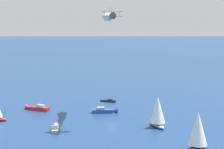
{
  "coord_description": "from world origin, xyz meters",
  "views": [
    {
      "loc": [
        74.71,
        104.87,
        35.56
      ],
      "look_at": [
        0.0,
        0.0,
        17.8
      ],
      "focal_mm": 60.23,
      "sensor_mm": 36.0,
      "label": 1
    }
  ],
  "objects_px": {
    "motorboat_inshore": "(106,111)",
    "motorboat_far_stbd": "(108,101)",
    "sailboat_trailing": "(198,131)",
    "sailboat_ahead": "(158,111)",
    "biplane_lead": "(112,15)",
    "motorboat_far_port": "(36,108)",
    "wingwalker_lead": "(112,9)",
    "motorboat_near_centre": "(55,128)"
  },
  "relations": [
    {
      "from": "wingwalker_lead",
      "to": "motorboat_far_port",
      "type": "bearing_deg",
      "value": -71.17
    },
    {
      "from": "wingwalker_lead",
      "to": "biplane_lead",
      "type": "bearing_deg",
      "value": 169.15
    },
    {
      "from": "wingwalker_lead",
      "to": "motorboat_far_stbd",
      "type": "bearing_deg",
      "value": -122.46
    },
    {
      "from": "motorboat_far_port",
      "to": "sailboat_trailing",
      "type": "relative_size",
      "value": 0.83
    },
    {
      "from": "biplane_lead",
      "to": "wingwalker_lead",
      "type": "xyz_separation_m",
      "value": [
        0.04,
        -0.01,
        2.15
      ]
    },
    {
      "from": "sailboat_trailing",
      "to": "wingwalker_lead",
      "type": "bearing_deg",
      "value": -83.54
    },
    {
      "from": "sailboat_trailing",
      "to": "biplane_lead",
      "type": "bearing_deg",
      "value": -83.59
    },
    {
      "from": "motorboat_near_centre",
      "to": "motorboat_inshore",
      "type": "height_order",
      "value": "motorboat_inshore"
    },
    {
      "from": "biplane_lead",
      "to": "motorboat_far_stbd",
      "type": "bearing_deg",
      "value": -122.41
    },
    {
      "from": "motorboat_far_stbd",
      "to": "sailboat_trailing",
      "type": "bearing_deg",
      "value": 76.31
    },
    {
      "from": "motorboat_near_centre",
      "to": "sailboat_ahead",
      "type": "height_order",
      "value": "sailboat_ahead"
    },
    {
      "from": "motorboat_far_stbd",
      "to": "sailboat_ahead",
      "type": "distance_m",
      "value": 45.43
    },
    {
      "from": "sailboat_ahead",
      "to": "motorboat_inshore",
      "type": "bearing_deg",
      "value": -84.49
    },
    {
      "from": "wingwalker_lead",
      "to": "motorboat_inshore",
      "type": "bearing_deg",
      "value": -117.6
    },
    {
      "from": "motorboat_inshore",
      "to": "motorboat_far_stbd",
      "type": "bearing_deg",
      "value": -126.65
    },
    {
      "from": "sailboat_trailing",
      "to": "wingwalker_lead",
      "type": "height_order",
      "value": "wingwalker_lead"
    },
    {
      "from": "motorboat_far_port",
      "to": "sailboat_trailing",
      "type": "bearing_deg",
      "value": 102.84
    },
    {
      "from": "motorboat_far_stbd",
      "to": "motorboat_inshore",
      "type": "xyz_separation_m",
      "value": [
        12.39,
        16.65,
        0.25
      ]
    },
    {
      "from": "motorboat_inshore",
      "to": "sailboat_trailing",
      "type": "relative_size",
      "value": 0.81
    },
    {
      "from": "motorboat_far_stbd",
      "to": "wingwalker_lead",
      "type": "relative_size",
      "value": 4.34
    },
    {
      "from": "motorboat_far_port",
      "to": "biplane_lead",
      "type": "distance_m",
      "value": 53.41
    },
    {
      "from": "motorboat_far_stbd",
      "to": "sailboat_ahead",
      "type": "height_order",
      "value": "sailboat_ahead"
    },
    {
      "from": "motorboat_far_port",
      "to": "sailboat_trailing",
      "type": "height_order",
      "value": "sailboat_trailing"
    },
    {
      "from": "motorboat_far_stbd",
      "to": "wingwalker_lead",
      "type": "height_order",
      "value": "wingwalker_lead"
    },
    {
      "from": "sailboat_trailing",
      "to": "sailboat_ahead",
      "type": "relative_size",
      "value": 1.02
    },
    {
      "from": "sailboat_ahead",
      "to": "motorboat_far_port",
      "type": "bearing_deg",
      "value": -64.04
    },
    {
      "from": "sailboat_ahead",
      "to": "wingwalker_lead",
      "type": "bearing_deg",
      "value": -46.68
    },
    {
      "from": "motorboat_far_stbd",
      "to": "wingwalker_lead",
      "type": "bearing_deg",
      "value": 57.54
    },
    {
      "from": "motorboat_far_port",
      "to": "biplane_lead",
      "type": "bearing_deg",
      "value": 108.88
    },
    {
      "from": "motorboat_near_centre",
      "to": "sailboat_trailing",
      "type": "relative_size",
      "value": 0.67
    },
    {
      "from": "motorboat_far_port",
      "to": "sailboat_ahead",
      "type": "relative_size",
      "value": 0.85
    },
    {
      "from": "motorboat_inshore",
      "to": "sailboat_trailing",
      "type": "height_order",
      "value": "sailboat_trailing"
    },
    {
      "from": "motorboat_far_stbd",
      "to": "sailboat_ahead",
      "type": "bearing_deg",
      "value": 77.54
    },
    {
      "from": "sailboat_ahead",
      "to": "wingwalker_lead",
      "type": "height_order",
      "value": "wingwalker_lead"
    },
    {
      "from": "motorboat_far_port",
      "to": "motorboat_far_stbd",
      "type": "distance_m",
      "value": 33.24
    },
    {
      "from": "motorboat_near_centre",
      "to": "biplane_lead",
      "type": "height_order",
      "value": "biplane_lead"
    },
    {
      "from": "sailboat_trailing",
      "to": "biplane_lead",
      "type": "xyz_separation_m",
      "value": [
        4.01,
        -35.72,
        32.38
      ]
    },
    {
      "from": "motorboat_far_stbd",
      "to": "wingwalker_lead",
      "type": "distance_m",
      "value": 55.27
    },
    {
      "from": "motorboat_far_stbd",
      "to": "sailboat_ahead",
      "type": "xyz_separation_m",
      "value": [
        9.74,
        44.09,
        4.98
      ]
    },
    {
      "from": "sailboat_trailing",
      "to": "sailboat_ahead",
      "type": "distance_m",
      "value": 25.1
    },
    {
      "from": "biplane_lead",
      "to": "wingwalker_lead",
      "type": "distance_m",
      "value": 2.15
    },
    {
      "from": "sailboat_trailing",
      "to": "motorboat_far_port",
      "type": "bearing_deg",
      "value": -77.16
    }
  ]
}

